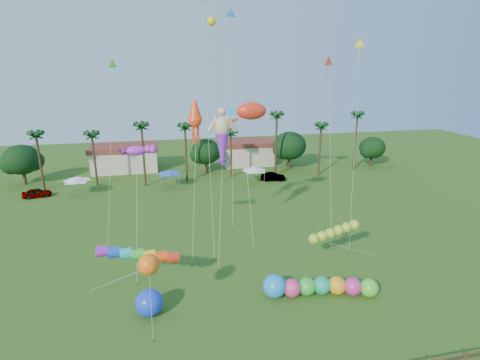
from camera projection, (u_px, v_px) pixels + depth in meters
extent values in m
plane|color=#285116|center=(268.00, 331.00, 28.38)|extent=(160.00, 160.00, 0.00)
cylinder|color=#3A2819|center=(40.00, 163.00, 59.28)|extent=(0.36, 0.36, 9.00)
cylinder|color=#3A2819|center=(95.00, 161.00, 61.89)|extent=(0.36, 0.36, 8.50)
cylinder|color=#3A2819|center=(144.00, 157.00, 61.40)|extent=(0.36, 0.36, 10.00)
cylinder|color=#3A2819|center=(186.00, 155.00, 63.81)|extent=(0.36, 0.36, 9.50)
cylinder|color=#3A2819|center=(231.00, 156.00, 66.56)|extent=(0.36, 0.36, 8.00)
cylinder|color=#3A2819|center=(276.00, 146.00, 66.79)|extent=(0.36, 0.36, 11.00)
cylinder|color=#3A2819|center=(320.00, 151.00, 67.75)|extent=(0.36, 0.36, 9.00)
cylinder|color=#3A2819|center=(355.00, 143.00, 71.00)|extent=(0.36, 0.36, 10.50)
sphere|color=#113814|center=(21.00, 160.00, 62.26)|extent=(5.88, 5.88, 5.88)
sphere|color=#113814|center=(206.00, 152.00, 69.50)|extent=(5.46, 5.46, 5.46)
sphere|color=#113814|center=(290.00, 146.00, 71.58)|extent=(6.30, 6.30, 6.30)
sphere|color=#113814|center=(372.00, 148.00, 74.32)|extent=(5.04, 5.04, 5.04)
cube|color=beige|center=(125.00, 160.00, 71.76)|extent=(12.00, 7.00, 4.00)
cube|color=beige|center=(247.00, 154.00, 76.57)|extent=(10.00, 7.00, 4.00)
pyramid|color=white|center=(77.00, 179.00, 57.25)|extent=(3.00, 3.00, 0.60)
pyramid|color=blue|center=(169.00, 172.00, 60.99)|extent=(3.00, 3.00, 0.60)
pyramid|color=white|center=(254.00, 169.00, 62.85)|extent=(3.00, 3.00, 0.60)
cube|color=brown|center=(465.00, 358.00, 25.03)|extent=(0.12, 0.12, 1.00)
imported|color=#4C4C54|center=(37.00, 193.00, 57.15)|extent=(4.29, 2.35, 1.38)
imported|color=#4C4C54|center=(273.00, 177.00, 65.45)|extent=(4.46, 2.26, 1.40)
imported|color=#A19086|center=(344.00, 230.00, 43.66)|extent=(1.04, 1.09, 1.77)
sphere|color=#DD3A71|center=(292.00, 288.00, 32.43)|extent=(1.61, 1.61, 1.61)
sphere|color=green|center=(307.00, 286.00, 32.68)|extent=(1.61, 1.61, 1.61)
sphere|color=#17A477|center=(322.00, 285.00, 32.82)|extent=(1.61, 1.61, 1.61)
sphere|color=orange|center=(337.00, 285.00, 32.81)|extent=(1.61, 1.61, 1.61)
sphere|color=#C32E8E|center=(353.00, 286.00, 32.66)|extent=(1.61, 1.61, 1.61)
sphere|color=#52D22E|center=(369.00, 288.00, 32.46)|extent=(1.61, 1.61, 1.61)
sphere|color=#1B89F4|center=(275.00, 286.00, 32.33)|extent=(2.40, 2.40, 2.06)
sphere|color=blue|center=(149.00, 303.00, 29.92)|extent=(2.23, 2.23, 2.23)
cylinder|color=red|center=(152.00, 260.00, 32.67)|extent=(7.15, 1.17, 0.96)
cylinder|color=silver|center=(130.00, 275.00, 33.17)|extent=(7.61, 1.01, 3.07)
cylinder|color=brown|center=(88.00, 291.00, 33.28)|extent=(0.08, 0.08, 0.16)
ellipsoid|color=#A8CC2D|center=(314.00, 239.00, 36.98)|extent=(5.77, 1.71, 1.24)
cylinder|color=silver|center=(347.00, 248.00, 38.22)|extent=(7.51, 0.19, 2.89)
cylinder|color=brown|center=(378.00, 256.00, 39.44)|extent=(0.08, 0.08, 0.16)
sphere|color=orange|center=(149.00, 264.00, 26.46)|extent=(2.03, 2.03, 1.53)
cylinder|color=silver|center=(151.00, 304.00, 26.87)|extent=(0.10, 0.94, 5.80)
cylinder|color=brown|center=(153.00, 341.00, 27.26)|extent=(0.08, 0.08, 0.16)
cylinder|color=silver|center=(220.00, 205.00, 37.15)|extent=(1.35, 4.60, 12.06)
cylinder|color=brown|center=(218.00, 270.00, 36.62)|extent=(0.08, 0.08, 0.16)
ellipsoid|color=red|center=(251.00, 111.00, 41.33)|extent=(5.34, 3.64, 2.12)
cylinder|color=silver|center=(253.00, 180.00, 40.99)|extent=(0.84, 5.10, 14.50)
cylinder|color=brown|center=(254.00, 250.00, 40.62)|extent=(0.08, 0.08, 0.16)
cylinder|color=silver|center=(208.00, 129.00, 37.89)|extent=(0.17, 6.76, 26.30)
cylinder|color=brown|center=(215.00, 260.00, 38.54)|extent=(0.08, 0.08, 0.16)
cone|color=#FF4214|center=(195.00, 121.00, 37.68)|extent=(1.92, 1.92, 4.24)
cylinder|color=silver|center=(194.00, 193.00, 37.80)|extent=(1.21, 3.87, 13.98)
cylinder|color=brown|center=(192.00, 263.00, 37.90)|extent=(0.08, 0.08, 0.16)
ellipsoid|color=#B129D1|center=(136.00, 151.00, 35.11)|extent=(3.32, 1.89, 1.27)
cylinder|color=silver|center=(137.00, 217.00, 34.75)|extent=(0.68, 4.30, 11.66)
cylinder|color=brown|center=(137.00, 284.00, 34.36)|extent=(0.08, 0.08, 0.16)
cone|color=#FF301C|center=(329.00, 62.00, 39.27)|extent=(1.32, 0.79, 1.32)
cylinder|color=silver|center=(330.00, 158.00, 40.17)|extent=(0.16, 4.21, 19.65)
cylinder|color=brown|center=(332.00, 248.00, 41.04)|extent=(0.08, 0.08, 0.16)
cone|color=yellow|center=(360.00, 44.00, 37.74)|extent=(1.12, 0.86, 1.18)
cylinder|color=silver|center=(354.00, 152.00, 38.88)|extent=(1.30, 3.97, 21.35)
cylinder|color=brown|center=(349.00, 253.00, 40.01)|extent=(0.08, 0.08, 0.16)
cone|color=#49D933|center=(113.00, 65.00, 38.77)|extent=(1.06, 0.85, 1.13)
cylinder|color=silver|center=(110.00, 161.00, 39.26)|extent=(1.92, 4.63, 19.41)
cylinder|color=brown|center=(107.00, 254.00, 39.73)|extent=(0.08, 0.08, 0.16)
cone|color=blue|center=(231.00, 14.00, 43.47)|extent=(1.38, 0.37, 1.37)
cylinder|color=silver|center=(232.00, 125.00, 44.85)|extent=(0.83, 4.72, 25.07)
cylinder|color=brown|center=(233.00, 228.00, 46.21)|extent=(0.08, 0.08, 0.16)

